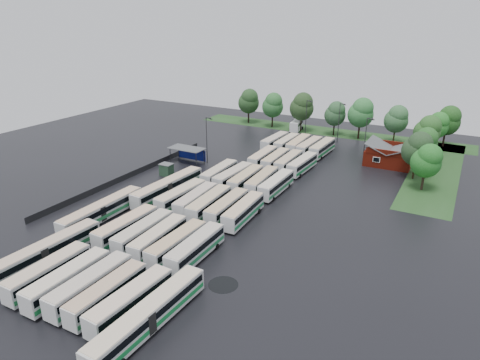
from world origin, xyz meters
The scene contains 62 objects.
ground centered at (0.00, 0.00, 0.00)m, with size 160.00×160.00×0.00m, color black.
brick_building centered at (24.00, 42.77, 1.87)m, with size 10.07×8.60×5.39m.
wash_shed centered at (-17.20, 22.02, 2.99)m, with size 8.20×4.20×3.58m.
utility_hut centered at (-16.20, 12.60, 1.32)m, with size 2.70×2.20×2.62m.
grass_strip_north centered at (2.00, 64.80, 0.01)m, with size 80.00×10.00×0.01m, color #21481C.
grass_strip_east centered at (34.00, 42.80, 0.01)m, with size 10.00×50.00×0.01m, color #21481C.
west_fence centered at (-22.20, 8.00, 0.60)m, with size 0.10×50.00×1.20m, color #2D2D30.
bus_r0c0 centered at (-4.57, -26.29, 1.79)m, with size 2.53×11.70×3.25m.
bus_r0c1 centered at (-1.00, -26.30, 1.82)m, with size 2.63×11.89×3.30m.
bus_r0c2 centered at (2.18, -25.74, 1.82)m, with size 2.54×11.88×3.31m.
bus_r0c3 centered at (5.08, -25.88, 1.72)m, with size 2.42×11.26×3.13m.
bus_r0c4 centered at (8.55, -25.77, 1.80)m, with size 3.01×11.87×3.28m.
bus_r1c0 centered at (-4.51, -12.29, 1.82)m, with size 2.80×11.92×3.30m.
bus_r1c1 centered at (-1.12, -12.28, 1.78)m, with size 2.68×11.70×3.25m.
bus_r1c2 centered at (1.94, -12.57, 1.75)m, with size 2.92×11.54×3.19m.
bus_r1c3 centered at (5.28, -12.65, 1.75)m, with size 2.72×11.52×3.19m.
bus_r1c4 centered at (8.32, -12.41, 1.78)m, with size 2.62×11.67×3.24m.
bus_r2c0 centered at (-4.23, 1.45, 1.82)m, with size 3.13×11.99×3.31m.
bus_r2c1 centered at (-1.08, 1.49, 1.75)m, with size 2.97×11.52×3.18m.
bus_r2c2 centered at (1.93, 1.11, 1.81)m, with size 3.04×11.90×3.28m.
bus_r2c3 centered at (5.25, 1.49, 1.77)m, with size 2.73×11.59×3.21m.
bus_r2c4 centered at (8.42, 1.44, 1.76)m, with size 2.93×11.59×3.20m.
bus_r3c0 centered at (-4.52, 15.04, 1.74)m, with size 2.71×11.44×3.17m.
bus_r3c1 centered at (-1.03, 14.69, 1.78)m, with size 3.04×11.76×3.24m.
bus_r3c2 centered at (1.93, 14.53, 1.75)m, with size 2.66×11.50×3.19m.
bus_r3c3 centered at (5.18, 15.11, 1.77)m, with size 3.03×11.67×3.22m.
bus_r3c4 centered at (8.35, 14.81, 1.77)m, with size 2.53×11.57×3.22m.
bus_r4c1 centered at (-1.14, 28.63, 1.75)m, with size 2.72×11.52×3.19m.
bus_r4c2 centered at (2.05, 28.53, 1.73)m, with size 2.65×11.33×3.14m.
bus_r4c3 centered at (5.14, 28.65, 1.73)m, with size 2.48×11.29×3.14m.
bus_r4c4 centered at (8.39, 28.49, 1.74)m, with size 2.92×11.45×3.16m.
bus_r5c0 centered at (-4.23, 42.02, 1.78)m, with size 2.83×11.67×3.23m.
bus_r5c1 centered at (-1.02, 42.22, 1.73)m, with size 2.50×11.35×3.15m.
bus_r5c2 centered at (2.13, 42.30, 1.80)m, with size 2.72×11.82×3.28m.
bus_r5c3 centered at (5.12, 41.90, 1.76)m, with size 2.88×11.59×3.20m.
bus_r5c4 centered at (8.33, 42.18, 1.79)m, with size 2.91×11.75×3.25m.
artic_bus_west_a centered at (-9.16, -23.13, 1.75)m, with size 3.11×17.09×3.15m.
artic_bus_west_b centered at (-8.97, 3.85, 1.83)m, with size 3.33×17.90×3.30m.
artic_bus_west_c centered at (-12.28, -9.65, 1.75)m, with size 2.55×17.06×3.16m.
artic_bus_east centered at (11.99, -26.69, 1.77)m, with size 2.84×17.26×3.19m.
minibus centered at (-6.05, 61.55, 1.63)m, with size 3.33×6.98×2.93m.
tree_north_0 centered at (-22.89, 63.35, 7.00)m, with size 6.57×6.57×10.88m.
tree_north_1 centered at (-14.06, 62.11, 6.80)m, with size 6.39×6.39×10.58m.
tree_north_2 centered at (-4.54, 61.46, 7.40)m, with size 6.94×6.94×11.50m.
tree_north_3 centered at (5.37, 61.69, 6.31)m, with size 5.92×5.92×9.80m.
tree_north_4 centered at (12.56, 61.32, 7.40)m, with size 6.95×6.95×11.51m.
tree_north_5 centered at (21.86, 61.46, 6.65)m, with size 6.24×6.24×10.34m.
tree_north_6 centered at (33.85, 64.57, 6.97)m, with size 6.54×6.54×10.84m.
tree_east_0 centered at (32.91, 30.03, 6.11)m, with size 5.76×5.74×9.51m.
tree_east_1 centered at (30.45, 35.70, 6.58)m, with size 6.17×6.17×10.23m.
tree_east_2 centered at (30.91, 43.80, 6.06)m, with size 5.69×5.69×9.42m.
tree_east_3 centered at (30.47, 52.70, 6.63)m, with size 6.22×6.22×10.31m.
tree_east_4 centered at (31.77, 61.39, 6.18)m, with size 5.80×5.80×9.61m.
lamp_post_ne centered at (18.91, 40.16, 6.27)m, with size 1.66×0.32×10.80m.
lamp_post_nw centered at (-13.01, 23.87, 6.23)m, with size 1.65×0.32×10.74m.
lamp_post_back_w centered at (-1.04, 55.99, 6.00)m, with size 1.59×0.31×10.34m.
lamp_post_back_e centered at (8.48, 55.03, 6.12)m, with size 1.62×0.32×10.55m.
puddle_0 centered at (-3.64, -21.67, 0.00)m, with size 4.49×4.49×0.01m, color black.
puddle_1 centered at (9.96, -21.79, 0.00)m, with size 4.32×4.32×0.01m, color black.
puddle_2 centered at (-5.02, 0.78, 0.00)m, with size 7.54×7.54×0.01m, color black.
puddle_3 centered at (4.08, -1.87, 0.00)m, with size 3.09×3.09×0.01m, color black.
puddle_4 centered at (14.77, -15.82, 0.00)m, with size 3.89×3.89×0.01m, color black.
Camera 1 is at (38.67, -55.06, 32.01)m, focal length 32.00 mm.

